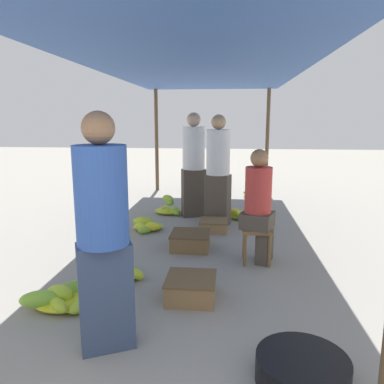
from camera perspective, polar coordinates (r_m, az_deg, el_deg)
canopy_post_back_left at (r=8.76m, az=-5.42°, el=7.80°), size 0.08×0.08×2.32m
canopy_post_back_right at (r=8.63m, az=11.39°, el=7.59°), size 0.08×0.08×2.32m
canopy_tarp at (r=5.26m, az=1.11°, el=18.62°), size 2.92×7.17×0.04m
vendor_foreground at (r=2.67m, az=-13.40°, el=-5.82°), size 0.48×0.48×1.69m
stool at (r=4.39m, az=9.84°, el=-6.41°), size 0.34×0.34×0.42m
vendor_seated at (r=4.31m, az=10.23°, el=-1.93°), size 0.43×0.43×1.32m
basin_black at (r=2.70m, az=16.44°, el=-24.57°), size 0.59×0.59×0.18m
banana_pile_left_0 at (r=4.06m, az=-10.73°, el=-11.94°), size 0.52×0.42×0.21m
banana_pile_left_1 at (r=5.66m, az=-6.97°, el=-5.17°), size 0.47×0.51×0.19m
banana_pile_left_2 at (r=6.62m, az=-3.50°, el=-2.51°), size 0.50×0.45×0.33m
banana_pile_left_3 at (r=3.64m, az=-19.08°, el=-15.00°), size 0.67×0.55×0.20m
banana_pile_right_0 at (r=6.31m, az=7.31°, el=-3.49°), size 0.45×0.43×0.18m
banana_pile_right_1 at (r=8.16m, az=9.68°, el=-0.29°), size 0.57×0.57×0.16m
crate_near at (r=4.86m, az=-0.24°, el=-7.39°), size 0.50×0.50×0.21m
crate_mid at (r=5.62m, az=3.32°, el=-5.09°), size 0.41×0.41×0.17m
crate_far at (r=3.57m, az=-0.16°, el=-14.41°), size 0.46×0.46×0.21m
shopper_walking_mid at (r=6.30m, az=0.25°, el=4.36°), size 0.47×0.47×1.75m
shopper_walking_far at (r=5.82m, az=3.99°, el=3.58°), size 0.46×0.46×1.71m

